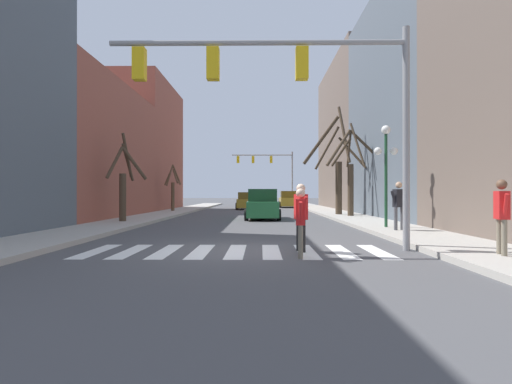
{
  "coord_description": "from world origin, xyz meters",
  "views": [
    {
      "loc": [
        0.63,
        -10.36,
        1.49
      ],
      "look_at": [
        0.27,
        20.49,
        1.6
      ],
      "focal_mm": 28.0,
      "sensor_mm": 36.0,
      "label": 1
    }
  ],
  "objects_px": {
    "street_tree_right_far": "(336,168)",
    "traffic_signal_far": "(270,165)",
    "pedestrian_waiting_at_curb": "(301,211)",
    "car_driving_toward_lane": "(248,201)",
    "street_tree_right_near": "(124,182)",
    "street_tree_right_mid": "(173,189)",
    "pedestrian_crossing_street": "(399,201)",
    "traffic_signal_near": "(291,83)",
    "pedestrian_on_right_sidewalk": "(502,210)",
    "car_parked_left_mid": "(263,205)",
    "pedestrian_near_right_corner": "(301,217)",
    "street_lamp_right_corner": "(386,155)",
    "car_driving_away_lane": "(288,200)",
    "street_tree_left_far": "(351,172)"
  },
  "relations": [
    {
      "from": "traffic_signal_near",
      "to": "car_driving_toward_lane",
      "type": "relative_size",
      "value": 1.75
    },
    {
      "from": "pedestrian_near_right_corner",
      "to": "street_tree_right_mid",
      "type": "bearing_deg",
      "value": -154.54
    },
    {
      "from": "pedestrian_near_right_corner",
      "to": "street_tree_right_far",
      "type": "relative_size",
      "value": 0.23
    },
    {
      "from": "traffic_signal_near",
      "to": "pedestrian_waiting_at_curb",
      "type": "xyz_separation_m",
      "value": [
        0.23,
        -0.18,
        -3.34
      ]
    },
    {
      "from": "traffic_signal_far",
      "to": "pedestrian_on_right_sidewalk",
      "type": "relative_size",
      "value": 4.45
    },
    {
      "from": "pedestrian_waiting_at_curb",
      "to": "street_tree_right_far",
      "type": "relative_size",
      "value": 0.25
    },
    {
      "from": "traffic_signal_near",
      "to": "pedestrian_crossing_street",
      "type": "distance_m",
      "value": 6.83
    },
    {
      "from": "pedestrian_waiting_at_curb",
      "to": "car_driving_toward_lane",
      "type": "bearing_deg",
      "value": 167.84
    },
    {
      "from": "street_lamp_right_corner",
      "to": "car_driving_toward_lane",
      "type": "bearing_deg",
      "value": 105.9
    },
    {
      "from": "pedestrian_crossing_street",
      "to": "street_tree_right_far",
      "type": "relative_size",
      "value": 0.25
    },
    {
      "from": "pedestrian_near_right_corner",
      "to": "traffic_signal_far",
      "type": "bearing_deg",
      "value": -174.6
    },
    {
      "from": "street_tree_right_near",
      "to": "street_tree_right_mid",
      "type": "bearing_deg",
      "value": 90.72
    },
    {
      "from": "traffic_signal_near",
      "to": "pedestrian_on_right_sidewalk",
      "type": "relative_size",
      "value": 4.77
    },
    {
      "from": "pedestrian_waiting_at_curb",
      "to": "street_tree_right_mid",
      "type": "relative_size",
      "value": 0.49
    },
    {
      "from": "street_tree_right_far",
      "to": "pedestrian_crossing_street",
      "type": "bearing_deg",
      "value": -89.04
    },
    {
      "from": "street_tree_right_far",
      "to": "street_tree_right_near",
      "type": "height_order",
      "value": "street_tree_right_far"
    },
    {
      "from": "street_tree_right_mid",
      "to": "pedestrian_crossing_street",
      "type": "bearing_deg",
      "value": -53.51
    },
    {
      "from": "pedestrian_crossing_street",
      "to": "street_tree_left_far",
      "type": "bearing_deg",
      "value": 63.02
    },
    {
      "from": "traffic_signal_far",
      "to": "car_driving_away_lane",
      "type": "xyz_separation_m",
      "value": [
        1.81,
        -5.0,
        -4.04
      ]
    },
    {
      "from": "pedestrian_on_right_sidewalk",
      "to": "street_tree_right_mid",
      "type": "height_order",
      "value": "street_tree_right_mid"
    },
    {
      "from": "traffic_signal_near",
      "to": "street_tree_right_mid",
      "type": "distance_m",
      "value": 21.82
    },
    {
      "from": "car_driving_toward_lane",
      "to": "pedestrian_on_right_sidewalk",
      "type": "relative_size",
      "value": 2.72
    },
    {
      "from": "pedestrian_near_right_corner",
      "to": "street_tree_left_far",
      "type": "height_order",
      "value": "street_tree_left_far"
    },
    {
      "from": "traffic_signal_far",
      "to": "pedestrian_on_right_sidewalk",
      "type": "bearing_deg",
      "value": -83.98
    },
    {
      "from": "car_parked_left_mid",
      "to": "street_tree_left_far",
      "type": "bearing_deg",
      "value": -80.89
    },
    {
      "from": "car_driving_toward_lane",
      "to": "street_tree_right_mid",
      "type": "bearing_deg",
      "value": -37.95
    },
    {
      "from": "street_lamp_right_corner",
      "to": "pedestrian_waiting_at_curb",
      "type": "bearing_deg",
      "value": -124.74
    },
    {
      "from": "street_lamp_right_corner",
      "to": "pedestrian_near_right_corner",
      "type": "bearing_deg",
      "value": -121.29
    },
    {
      "from": "pedestrian_waiting_at_curb",
      "to": "pedestrian_near_right_corner",
      "type": "height_order",
      "value": "pedestrian_waiting_at_curb"
    },
    {
      "from": "street_tree_right_mid",
      "to": "pedestrian_near_right_corner",
      "type": "bearing_deg",
      "value": -70.24
    },
    {
      "from": "street_lamp_right_corner",
      "to": "pedestrian_waiting_at_curb",
      "type": "relative_size",
      "value": 2.34
    },
    {
      "from": "traffic_signal_far",
      "to": "pedestrian_waiting_at_curb",
      "type": "relative_size",
      "value": 4.21
    },
    {
      "from": "traffic_signal_far",
      "to": "pedestrian_on_right_sidewalk",
      "type": "xyz_separation_m",
      "value": [
        4.12,
        -39.09,
        -3.73
      ]
    },
    {
      "from": "car_parked_left_mid",
      "to": "car_driving_toward_lane",
      "type": "bearing_deg",
      "value": 5.23
    },
    {
      "from": "street_tree_right_far",
      "to": "traffic_signal_far",
      "type": "bearing_deg",
      "value": 99.71
    },
    {
      "from": "street_lamp_right_corner",
      "to": "traffic_signal_near",
      "type": "bearing_deg",
      "value": -127.2
    },
    {
      "from": "pedestrian_near_right_corner",
      "to": "car_driving_toward_lane",
      "type": "bearing_deg",
      "value": -169.99
    },
    {
      "from": "street_tree_right_far",
      "to": "car_parked_left_mid",
      "type": "bearing_deg",
      "value": -150.51
    },
    {
      "from": "traffic_signal_near",
      "to": "traffic_signal_far",
      "type": "bearing_deg",
      "value": 89.5
    },
    {
      "from": "traffic_signal_near",
      "to": "traffic_signal_far",
      "type": "distance_m",
      "value": 37.42
    },
    {
      "from": "traffic_signal_far",
      "to": "pedestrian_on_right_sidewalk",
      "type": "height_order",
      "value": "traffic_signal_far"
    },
    {
      "from": "car_parked_left_mid",
      "to": "street_tree_right_mid",
      "type": "distance_m",
      "value": 10.3
    },
    {
      "from": "pedestrian_waiting_at_curb",
      "to": "pedestrian_on_right_sidewalk",
      "type": "distance_m",
      "value": 4.47
    },
    {
      "from": "street_tree_right_far",
      "to": "pedestrian_waiting_at_curb",
      "type": "bearing_deg",
      "value": -103.87
    },
    {
      "from": "traffic_signal_near",
      "to": "street_tree_left_far",
      "type": "height_order",
      "value": "traffic_signal_near"
    },
    {
      "from": "street_lamp_right_corner",
      "to": "street_tree_right_mid",
      "type": "xyz_separation_m",
      "value": [
        -11.79,
        14.76,
        -1.18
      ]
    },
    {
      "from": "car_driving_toward_lane",
      "to": "street_tree_right_near",
      "type": "xyz_separation_m",
      "value": [
        -5.41,
        -18.47,
        1.29
      ]
    },
    {
      "from": "pedestrian_waiting_at_curb",
      "to": "street_tree_right_mid",
      "type": "height_order",
      "value": "street_tree_right_mid"
    },
    {
      "from": "car_parked_left_mid",
      "to": "pedestrian_waiting_at_curb",
      "type": "xyz_separation_m",
      "value": [
        0.92,
        -12.9,
        0.22
      ]
    },
    {
      "from": "traffic_signal_far",
      "to": "car_driving_toward_lane",
      "type": "relative_size",
      "value": 1.64
    }
  ]
}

